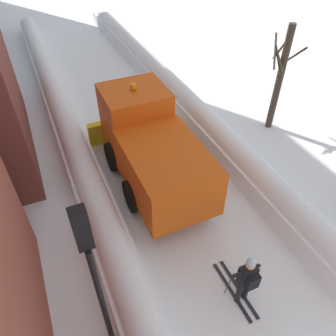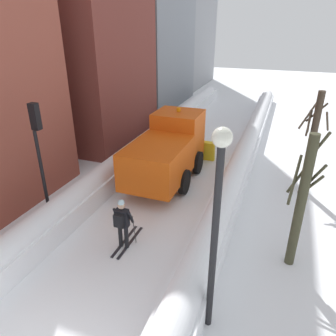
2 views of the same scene
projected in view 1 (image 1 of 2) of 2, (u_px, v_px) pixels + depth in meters
The scene contains 7 objects.
ground_plane at pixel (159, 169), 12.37m from camera, with size 80.00×80.00×0.00m, color white.
snowbank_left at pixel (86, 177), 11.16m from camera, with size 1.10×36.00×1.23m.
snowbank_right at pixel (221, 140), 12.82m from camera, with size 1.10×36.00×1.22m.
plow_truck at pixel (150, 145), 11.03m from camera, with size 3.20×5.98×3.12m.
skier at pixel (246, 279), 7.85m from camera, with size 0.62×1.80×1.81m.
traffic_light_pole at pixel (91, 261), 5.80m from camera, with size 0.28×0.42×4.43m.
bare_tree_mid at pixel (280, 78), 13.01m from camera, with size 1.25×1.49×4.40m.
Camera 1 is at (-3.47, 1.40, 8.18)m, focal length 34.82 mm.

